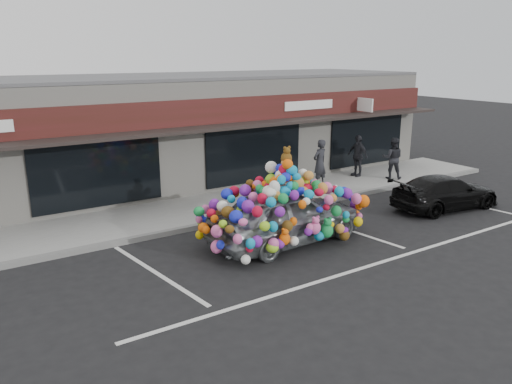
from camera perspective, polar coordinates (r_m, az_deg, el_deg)
ground at (r=13.69m, az=1.60°, el=-6.50°), size 90.00×90.00×0.00m
shop_building at (r=20.43m, az=-11.95°, el=6.85°), size 24.00×7.20×4.31m
sidewalk at (r=16.91m, az=-6.08°, el=-1.95°), size 26.00×3.00×0.15m
kerb at (r=15.65m, az=-3.59°, el=-3.35°), size 26.00×0.18×0.16m
parking_stripe_left at (r=12.48m, az=-11.32°, el=-9.06°), size 0.73×4.37×0.01m
parking_stripe_mid at (r=15.48m, az=9.78°, el=-4.05°), size 0.73×4.37×0.01m
parking_stripe_right at (r=19.41m, az=21.65°, el=-0.91°), size 0.73×4.37×0.01m
lane_line at (r=13.31m, az=14.51°, el=-7.65°), size 14.00×0.12×0.01m
toy_car at (r=13.85m, az=3.47°, el=-2.05°), size 3.28×4.95×2.82m
black_sedan at (r=18.16m, az=20.82°, el=-0.03°), size 2.08×4.14×1.15m
pedestrian_a at (r=19.46m, az=7.29°, el=3.33°), size 0.74×0.56×1.82m
pedestrian_b at (r=21.21m, az=15.34°, el=3.75°), size 1.04×1.04×1.70m
pedestrian_c at (r=21.33m, az=11.53°, el=4.09°), size 1.04×0.49×1.73m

